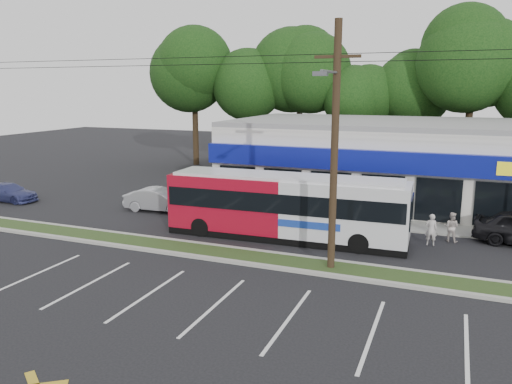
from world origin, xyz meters
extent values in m
plane|color=black|center=(0.00, 0.00, 0.00)|extent=(120.00, 120.00, 0.00)
cube|color=#233817|center=(0.00, 1.00, 0.06)|extent=(40.00, 1.60, 0.12)
cube|color=#9E9E93|center=(0.00, 0.15, 0.07)|extent=(40.00, 0.25, 0.14)
cube|color=#9E9E93|center=(0.00, 1.85, 0.07)|extent=(40.00, 0.25, 0.14)
cube|color=#9E9E93|center=(5.00, 9.00, 0.05)|extent=(32.00, 2.20, 0.10)
cube|color=silver|center=(5.50, 16.00, 2.50)|extent=(25.00, 12.00, 5.00)
cube|color=#101993|center=(5.50, 9.75, 3.40)|extent=(25.00, 0.50, 1.20)
cube|color=black|center=(5.50, 9.94, 1.40)|extent=(24.00, 0.12, 2.40)
cube|color=gray|center=(5.50, 16.00, 5.15)|extent=(25.00, 12.00, 0.30)
cylinder|color=black|center=(3.00, 1.00, 5.00)|extent=(0.30, 0.30, 10.00)
cube|color=black|center=(3.00, 1.00, 8.60)|extent=(1.80, 0.12, 0.12)
cylinder|color=#59595E|center=(3.00, -0.20, 8.00)|extent=(0.10, 2.40, 0.10)
cube|color=#59595E|center=(3.00, -1.50, 7.90)|extent=(0.50, 0.25, 0.15)
cylinder|color=black|center=(0.00, 1.00, 8.70)|extent=(50.00, 0.02, 0.02)
cylinder|color=black|center=(0.00, 1.00, 8.40)|extent=(50.00, 0.02, 0.02)
cylinder|color=black|center=(-16.00, 26.00, 2.86)|extent=(0.56, 0.56, 5.72)
sphere|color=black|center=(-16.00, 26.00, 8.45)|extent=(6.76, 6.76, 6.76)
cylinder|color=black|center=(-11.00, 26.00, 2.86)|extent=(0.56, 0.56, 5.72)
sphere|color=black|center=(-11.00, 26.00, 8.45)|extent=(6.76, 6.76, 6.76)
cylinder|color=black|center=(-6.00, 26.00, 2.86)|extent=(0.56, 0.56, 5.72)
sphere|color=black|center=(-6.00, 26.00, 8.45)|extent=(6.76, 6.76, 6.76)
cylinder|color=black|center=(-1.00, 26.00, 2.86)|extent=(0.56, 0.56, 5.72)
sphere|color=black|center=(-1.00, 26.00, 8.45)|extent=(6.76, 6.76, 6.76)
cylinder|color=black|center=(4.00, 26.00, 2.86)|extent=(0.56, 0.56, 5.72)
sphere|color=black|center=(4.00, 26.00, 8.45)|extent=(6.76, 6.76, 6.76)
cylinder|color=black|center=(9.00, 26.00, 2.86)|extent=(0.56, 0.56, 5.72)
sphere|color=black|center=(9.00, 26.00, 8.45)|extent=(6.76, 6.76, 6.76)
cube|color=maroon|center=(-3.15, 4.40, 1.71)|extent=(6.05, 2.69, 2.73)
cube|color=silver|center=(2.81, 4.60, 1.71)|extent=(6.05, 2.69, 2.73)
cube|color=black|center=(-0.17, 4.50, 0.19)|extent=(12.00, 2.85, 0.35)
cube|color=black|center=(-0.17, 4.50, 2.04)|extent=(11.77, 2.95, 0.94)
cube|color=black|center=(5.82, 4.71, 1.89)|extent=(0.13, 2.11, 1.39)
cube|color=#193899|center=(1.36, 3.30, 1.14)|extent=(2.98, 0.13, 0.35)
cube|color=silver|center=(-0.17, 4.50, 3.13)|extent=(11.40, 2.63, 0.18)
cylinder|color=black|center=(-4.30, 3.23, 0.48)|extent=(0.96, 0.31, 0.95)
cylinder|color=black|center=(-4.38, 5.48, 0.48)|extent=(0.96, 0.31, 0.95)
cylinder|color=black|center=(3.68, 3.51, 0.48)|extent=(0.96, 0.31, 0.95)
cylinder|color=black|center=(3.60, 5.76, 0.48)|extent=(0.96, 0.31, 0.95)
imported|color=#94969B|center=(-9.17, 7.00, 0.70)|extent=(4.38, 1.83, 1.41)
imported|color=navy|center=(-20.00, 5.63, 0.59)|extent=(4.10, 1.67, 1.19)
imported|color=beige|center=(6.67, 6.00, 0.78)|extent=(0.60, 0.42, 1.56)
imported|color=beige|center=(7.57, 7.00, 0.74)|extent=(0.83, 0.71, 1.48)
camera|label=1|loc=(7.44, -18.45, 7.42)|focal=35.00mm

